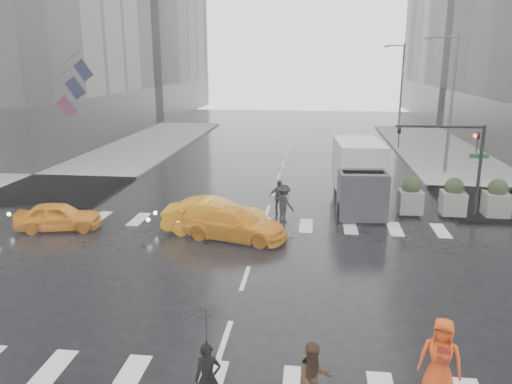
# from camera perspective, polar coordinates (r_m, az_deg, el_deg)

# --- Properties ---
(ground) EXTENTS (120.00, 120.00, 0.00)m
(ground) POSITION_cam_1_polar(r_m,az_deg,el_deg) (17.72, -1.25, -9.82)
(ground) COLOR black
(ground) RESTS_ON ground
(sidewalk_nw) EXTENTS (35.00, 35.00, 0.15)m
(sidewalk_nw) POSITION_cam_1_polar(r_m,az_deg,el_deg) (40.57, -25.86, 2.98)
(sidewalk_nw) COLOR gray
(sidewalk_nw) RESTS_ON ground
(road_markings) EXTENTS (18.00, 48.00, 0.01)m
(road_markings) POSITION_cam_1_polar(r_m,az_deg,el_deg) (17.72, -1.25, -9.80)
(road_markings) COLOR silver
(road_markings) RESTS_ON ground
(traffic_signal_pole) EXTENTS (4.45, 0.42, 4.50)m
(traffic_signal_pole) POSITION_cam_1_polar(r_m,az_deg,el_deg) (25.22, 22.21, 4.22)
(traffic_signal_pole) COLOR black
(traffic_signal_pole) RESTS_ON ground
(street_lamp_near) EXTENTS (2.15, 0.22, 9.00)m
(street_lamp_near) POSITION_cam_1_polar(r_m,az_deg,el_deg) (35.09, 21.27, 9.88)
(street_lamp_near) COLOR #59595B
(street_lamp_near) RESTS_ON ground
(street_lamp_far) EXTENTS (2.15, 0.22, 9.00)m
(street_lamp_far) POSITION_cam_1_polar(r_m,az_deg,el_deg) (54.67, 16.17, 11.74)
(street_lamp_far) COLOR #59595B
(street_lamp_far) RESTS_ON ground
(planter_west) EXTENTS (1.10, 1.10, 1.80)m
(planter_west) POSITION_cam_1_polar(r_m,az_deg,el_deg) (25.42, 17.26, -0.44)
(planter_west) COLOR gray
(planter_west) RESTS_ON ground
(planter_mid) EXTENTS (1.10, 1.10, 1.80)m
(planter_mid) POSITION_cam_1_polar(r_m,az_deg,el_deg) (25.86, 21.61, -0.56)
(planter_mid) COLOR gray
(planter_mid) RESTS_ON ground
(planter_east) EXTENTS (1.10, 1.10, 1.80)m
(planter_east) POSITION_cam_1_polar(r_m,az_deg,el_deg) (26.45, 25.80, -0.68)
(planter_east) COLOR gray
(planter_east) RESTS_ON ground
(flag_cluster) EXTENTS (2.87, 3.06, 4.69)m
(flag_cluster) POSITION_cam_1_polar(r_m,az_deg,el_deg) (38.61, -20.36, 11.36)
(flag_cluster) COLOR #59595B
(flag_cluster) RESTS_ON ground
(pedestrian_black) EXTENTS (1.18, 1.19, 2.43)m
(pedestrian_black) POSITION_cam_1_polar(r_m,az_deg,el_deg) (11.01, -5.64, -16.77)
(pedestrian_black) COLOR black
(pedestrian_black) RESTS_ON ground
(pedestrian_brown) EXTENTS (0.98, 0.87, 1.67)m
(pedestrian_brown) POSITION_cam_1_polar(r_m,az_deg,el_deg) (11.38, 6.62, -20.48)
(pedestrian_brown) COLOR #432A18
(pedestrian_brown) RESTS_ON ground
(pedestrian_orange) EXTENTS (1.08, 0.87, 1.92)m
(pedestrian_orange) POSITION_cam_1_polar(r_m,az_deg,el_deg) (12.43, 20.35, -17.38)
(pedestrian_orange) COLOR #E64810
(pedestrian_orange) RESTS_ON ground
(pedestrian_far_a) EXTENTS (1.07, 0.70, 1.74)m
(pedestrian_far_a) POSITION_cam_1_polar(r_m,az_deg,el_deg) (24.46, 2.70, -0.63)
(pedestrian_far_a) COLOR black
(pedestrian_far_a) RESTS_ON ground
(pedestrian_far_b) EXTENTS (1.31, 1.23, 1.79)m
(pedestrian_far_b) POSITION_cam_1_polar(r_m,az_deg,el_deg) (23.39, 3.21, -1.29)
(pedestrian_far_b) COLOR black
(pedestrian_far_b) RESTS_ON ground
(taxi_front) EXTENTS (3.92, 2.25, 1.26)m
(taxi_front) POSITION_cam_1_polar(r_m,az_deg,el_deg) (24.00, -21.65, -2.60)
(taxi_front) COLOR #FF9A0D
(taxi_front) RESTS_ON ground
(taxi_mid) EXTENTS (4.55, 1.68, 1.49)m
(taxi_mid) POSITION_cam_1_polar(r_m,az_deg,el_deg) (22.04, -4.74, -2.76)
(taxi_mid) COLOR #FF9A0D
(taxi_mid) RESTS_ON ground
(taxi_rear) EXTENTS (4.33, 2.71, 1.32)m
(taxi_rear) POSITION_cam_1_polar(r_m,az_deg,el_deg) (21.25, -2.48, -3.64)
(taxi_rear) COLOR #FF9A0D
(taxi_rear) RESTS_ON ground
(box_truck) EXTENTS (2.32, 6.19, 3.29)m
(box_truck) POSITION_cam_1_polar(r_m,az_deg,el_deg) (26.19, 11.71, 2.11)
(box_truck) COLOR silver
(box_truck) RESTS_ON ground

